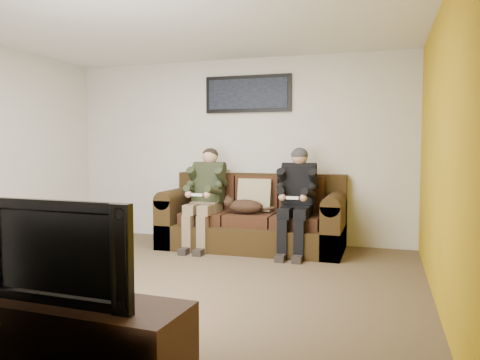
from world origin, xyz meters
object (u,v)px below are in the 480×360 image
(person_left, at_px, (206,191))
(person_right, at_px, (297,193))
(cat, at_px, (244,206))
(television, at_px, (65,249))
(framed_poster, at_px, (248,94))
(tv_stand, at_px, (68,338))
(sofa, at_px, (254,220))

(person_left, relative_size, person_right, 0.99)
(cat, bearing_deg, person_right, 3.14)
(person_left, height_order, television, person_left)
(framed_poster, xyz_separation_m, tv_stand, (0.12, -4.17, -1.87))
(person_left, height_order, framed_poster, framed_poster)
(sofa, height_order, person_right, person_right)
(sofa, bearing_deg, television, -91.19)
(cat, xyz_separation_m, tv_stand, (-0.01, -3.55, -0.35))
(person_right, relative_size, tv_stand, 0.91)
(sofa, relative_size, cat, 3.64)
(sofa, distance_m, framed_poster, 1.78)
(person_right, bearing_deg, cat, -176.86)
(person_left, bearing_deg, cat, -3.86)
(person_left, xyz_separation_m, person_right, (1.24, 0.00, 0.00))
(tv_stand, xyz_separation_m, television, (-0.00, 0.00, 0.53))
(cat, bearing_deg, person_left, 176.14)
(sofa, distance_m, television, 3.81)
(cat, height_order, framed_poster, framed_poster)
(cat, relative_size, framed_poster, 0.53)
(tv_stand, distance_m, television, 0.53)
(person_left, bearing_deg, sofa, 18.04)
(sofa, distance_m, person_left, 0.76)
(person_right, xyz_separation_m, cat, (-0.69, -0.04, -0.18))
(sofa, bearing_deg, framed_poster, 117.73)
(person_right, height_order, television, person_right)
(person_right, bearing_deg, television, -101.01)
(television, bearing_deg, person_left, 101.61)
(person_right, relative_size, framed_poster, 1.07)
(person_right, bearing_deg, tv_stand, -101.01)
(person_left, relative_size, tv_stand, 0.91)
(cat, height_order, tv_stand, cat)
(sofa, relative_size, person_left, 1.79)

